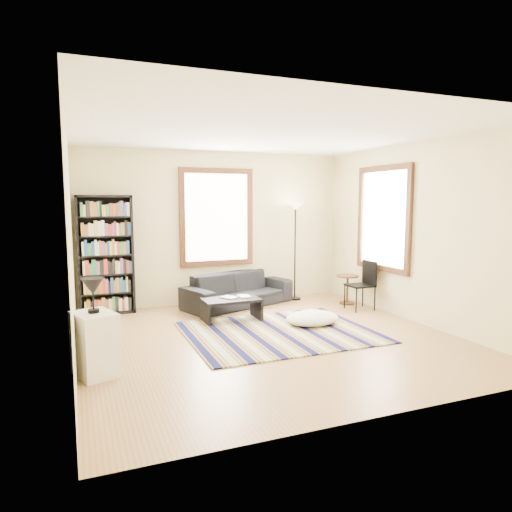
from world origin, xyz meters
name	(u,v)px	position (x,y,z in m)	size (l,w,h in m)	color
floor	(269,342)	(0.00, 0.00, -0.05)	(5.00, 5.00, 0.10)	#AA734E
ceiling	(270,128)	(0.00, 0.00, 2.85)	(5.00, 5.00, 0.10)	white
wall_back	(216,228)	(0.00, 2.55, 1.40)	(5.00, 0.10, 2.80)	beige
wall_front	(390,261)	(0.00, -2.55, 1.40)	(5.00, 0.10, 2.80)	beige
wall_left	(66,245)	(-2.55, 0.00, 1.40)	(0.10, 5.00, 2.80)	beige
wall_right	(419,233)	(2.55, 0.00, 1.40)	(0.10, 5.00, 2.80)	beige
window_back	(217,217)	(0.00, 2.47, 1.60)	(1.20, 0.06, 1.60)	white
window_right	(384,219)	(2.47, 0.80, 1.60)	(0.06, 1.20, 1.60)	white
rug	(280,332)	(0.25, 0.20, 0.01)	(2.66, 2.13, 0.02)	#0C0F3D
sofa	(238,290)	(0.26, 2.05, 0.30)	(0.80, 2.05, 0.60)	black
bookshelf	(106,255)	(-1.99, 2.32, 1.00)	(0.90, 0.30, 2.00)	black
coffee_table	(231,310)	(-0.19, 1.09, 0.18)	(0.90, 0.50, 0.36)	black
book_a	(225,298)	(-0.29, 1.09, 0.37)	(0.24, 0.18, 0.02)	beige
book_b	(239,297)	(-0.04, 1.14, 0.37)	(0.24, 0.18, 0.02)	beige
floor_cushion	(312,318)	(0.90, 0.40, 0.11)	(0.84, 0.63, 0.21)	white
floor_lamp	(295,252)	(1.46, 2.15, 0.93)	(0.30, 0.30, 1.86)	black
side_table	(347,289)	(2.20, 1.44, 0.27)	(0.40, 0.40, 0.54)	#472611
folding_chair	(360,285)	(2.15, 0.98, 0.43)	(0.42, 0.40, 0.86)	black
white_cabinet	(95,344)	(-2.30, -0.53, 0.35)	(0.38, 0.50, 0.70)	white
table_lamp	(93,295)	(-2.30, -0.53, 0.89)	(0.24, 0.24, 0.38)	black
dog	(101,341)	(-2.23, -0.22, 0.28)	(0.40, 0.56, 0.56)	silver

